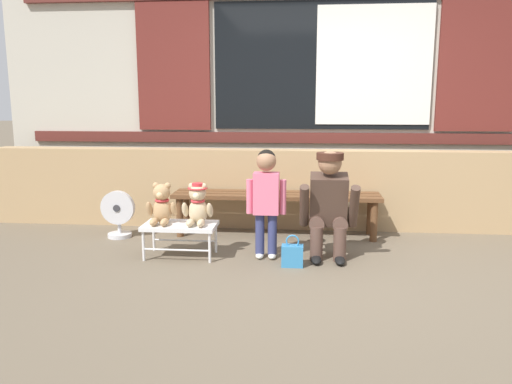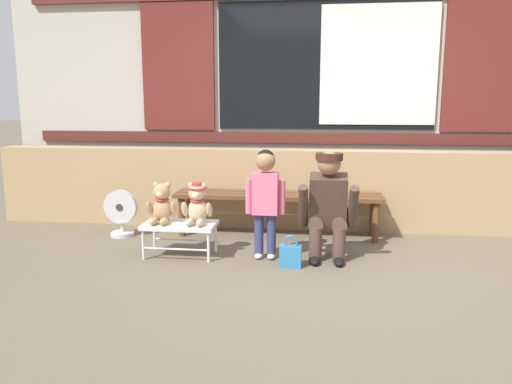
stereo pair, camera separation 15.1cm
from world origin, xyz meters
name	(u,v)px [view 2 (the right image)]	position (x,y,z in m)	size (l,w,h in m)	color
ground_plane	(322,271)	(0.00, 0.00, 0.00)	(60.00, 60.00, 0.00)	brown
brick_low_wall	(323,190)	(0.00, 1.43, 0.42)	(7.25, 0.25, 0.85)	tan
shop_facade	(326,74)	(0.00, 1.94, 1.67)	(7.39, 0.26, 3.31)	#B7B2A3
wooden_bench_long	(278,200)	(-0.45, 1.06, 0.37)	(2.10, 0.40, 0.44)	brown
small_display_bench	(180,227)	(-1.26, 0.26, 0.27)	(0.64, 0.36, 0.30)	silver
teddy_bear_plain	(162,204)	(-1.42, 0.26, 0.46)	(0.28, 0.26, 0.36)	tan
teddy_bear_with_hat	(197,204)	(-1.10, 0.27, 0.47)	(0.28, 0.27, 0.36)	#CCB289
child_standing	(265,192)	(-0.50, 0.29, 0.59)	(0.35, 0.18, 0.96)	navy
adult_crouching	(329,205)	(0.05, 0.35, 0.48)	(0.50, 0.49, 0.95)	brown
handbag_on_ground	(291,255)	(-0.26, 0.09, 0.10)	(0.18, 0.11, 0.27)	teal
floor_fan	(121,213)	(-2.03, 0.83, 0.24)	(0.34, 0.24, 0.48)	silver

